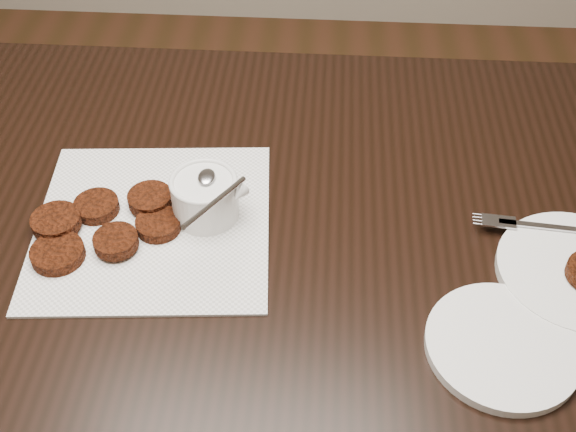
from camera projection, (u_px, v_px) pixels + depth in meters
The scene contains 5 objects.
table at pixel (267, 354), 1.30m from camera, with size 1.31×0.84×0.75m, color black.
napkin at pixel (153, 223), 1.01m from camera, with size 0.33×0.33×0.00m, color white.
sauce_ramekin at pixel (203, 180), 0.97m from camera, with size 0.12×0.12×0.13m, color white, non-canonical shape.
patty_cluster at pixel (110, 225), 0.98m from camera, with size 0.23×0.23×0.02m, color #5E200C, non-canonical shape.
plate_empty at pixel (502, 346), 0.85m from camera, with size 0.19×0.19×0.01m, color white.
Camera 1 is at (0.16, -0.61, 1.47)m, focal length 44.03 mm.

